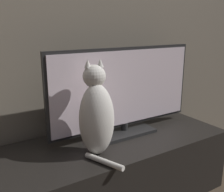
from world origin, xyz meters
TOP-DOWN VIEW (x-y plane):
  - tv_stand at (0.00, 0.90)m, footprint 1.52×0.56m
  - tv at (0.17, 0.97)m, footprint 1.01×0.22m
  - cat at (-0.11, 0.81)m, footprint 0.22×0.33m

SIDE VIEW (x-z plane):
  - tv_stand at x=0.00m, z-range 0.00..0.41m
  - cat at x=-0.11m, z-range 0.37..0.88m
  - tv at x=0.17m, z-range 0.41..0.95m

